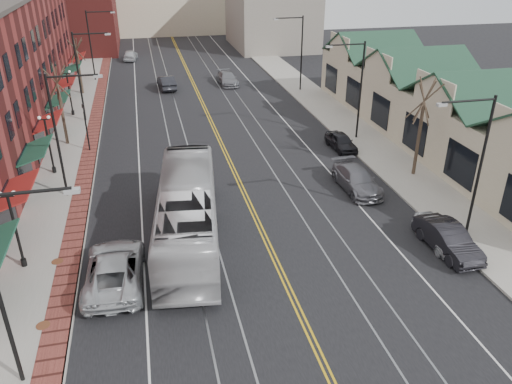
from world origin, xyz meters
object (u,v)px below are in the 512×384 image
parked_car_a (439,233)px  parked_car_d (341,142)px  parked_suv (115,269)px  parked_car_b (448,239)px  parked_car_c (357,180)px  transit_bus (188,212)px

parked_car_a → parked_car_d: 14.61m
parked_suv → parked_car_b: 17.49m
parked_car_c → parked_car_a: bearing=-78.3°
parked_car_a → parked_car_c: bearing=105.6°
parked_suv → parked_car_d: size_ratio=1.53×
parked_car_a → parked_car_c: 7.58m
transit_bus → parked_suv: (-3.95, -3.19, -0.99)m
parked_car_a → parked_car_b: 0.84m
transit_bus → parked_suv: 5.17m
transit_bus → parked_car_c: size_ratio=2.54×
parked_car_c → parked_car_d: parked_car_c is taller
parked_car_c → parked_suv: bearing=-157.2°
parked_car_a → parked_car_c: size_ratio=0.77×
transit_bus → parked_car_a: transit_bus is taller
parked_suv → parked_car_c: (15.70, 7.13, -0.08)m
parked_car_d → transit_bus: bearing=-143.6°
parked_suv → parked_car_a: parked_suv is taller
transit_bus → parked_car_c: bearing=-154.6°
parked_suv → parked_car_a: 17.46m
parked_car_b → parked_car_c: bearing=99.6°
parked_suv → parked_car_b: bearing=179.0°
parked_car_b → parked_car_c: 8.39m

